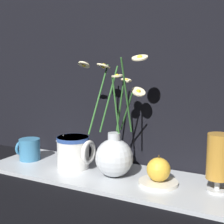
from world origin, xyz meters
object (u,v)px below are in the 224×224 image
(ceramic_pitcher, at_px, (74,150))
(yellow_mug, at_px, (28,150))
(orange_fruit, at_px, (159,170))
(vase_with_flowers, at_px, (114,154))
(tea_glass, at_px, (218,158))

(ceramic_pitcher, bearing_deg, yellow_mug, -177.96)
(orange_fruit, bearing_deg, vase_with_flowers, 178.98)
(vase_with_flowers, relative_size, ceramic_pitcher, 2.79)
(ceramic_pitcher, distance_m, tea_glass, 0.45)
(vase_with_flowers, relative_size, tea_glass, 2.31)
(vase_with_flowers, relative_size, yellow_mug, 4.36)
(vase_with_flowers, height_order, ceramic_pitcher, vase_with_flowers)
(yellow_mug, distance_m, orange_fruit, 0.48)
(orange_fruit, bearing_deg, tea_glass, 8.62)
(vase_with_flowers, bearing_deg, tea_glass, 4.06)
(yellow_mug, relative_size, orange_fruit, 1.11)
(tea_glass, distance_m, orange_fruit, 0.16)
(vase_with_flowers, xyz_separation_m, ceramic_pitcher, (-0.15, 0.01, -0.01))
(yellow_mug, bearing_deg, ceramic_pitcher, 2.04)
(yellow_mug, distance_m, ceramic_pitcher, 0.19)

